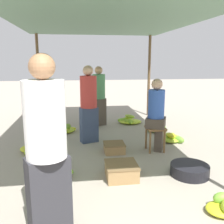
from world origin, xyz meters
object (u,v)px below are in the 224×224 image
object	(u,v)px
basin_black	(190,170)
banana_pile_left_2	(42,135)
banana_pile_left_3	(65,130)
shopper_walking_mid	(99,95)
banana_pile_right_0	(159,129)
banana_pile_left_1	(34,147)
shopper_walking_far	(89,103)
vendor_seated	(157,114)
banana_pile_right_2	(129,121)
banana_pile_left_0	(53,170)
vendor_foreground	(46,147)
banana_pile_right_1	(172,138)
crate_near	(114,148)
crate_mid	(121,171)
stool	(155,132)

from	to	relation	value
basin_black	banana_pile_left_2	bearing A→B (deg)	137.62
banana_pile_left_3	shopper_walking_mid	world-z (taller)	shopper_walking_mid
basin_black	banana_pile_right_0	distance (m)	2.30
banana_pile_left_1	shopper_walking_far	size ratio (longest dim) A/B	0.37
vendor_seated	banana_pile_left_3	size ratio (longest dim) A/B	2.56
shopper_walking_far	banana_pile_right_2	bearing A→B (deg)	50.82
banana_pile_left_0	banana_pile_left_3	distance (m)	2.25
banana_pile_left_1	shopper_walking_far	world-z (taller)	shopper_walking_far
vendor_seated	banana_pile_right_2	distance (m)	2.22
vendor_seated	shopper_walking_mid	distance (m)	2.22
vendor_foreground	banana_pile_left_3	distance (m)	3.69
vendor_seated	banana_pile_right_0	size ratio (longest dim) A/B	2.67
banana_pile_left_1	vendor_seated	bearing A→B (deg)	-7.79
shopper_walking_far	vendor_foreground	bearing A→B (deg)	-100.63
banana_pile_left_2	basin_black	bearing A→B (deg)	-42.38
banana_pile_right_0	shopper_walking_mid	distance (m)	1.75
banana_pile_left_0	banana_pile_left_3	size ratio (longest dim) A/B	1.18
vendor_seated	banana_pile_left_2	size ratio (longest dim) A/B	2.46
banana_pile_left_0	shopper_walking_mid	size ratio (longest dim) A/B	0.41
vendor_seated	banana_pile_left_0	xyz separation A→B (m)	(-1.84, -0.77, -0.65)
basin_black	banana_pile_right_0	xyz separation A→B (m)	(0.29, 2.28, -0.01)
banana_pile_left_3	banana_pile_right_1	bearing A→B (deg)	-24.08
banana_pile_left_3	crate_near	distance (m)	1.75
crate_mid	shopper_walking_mid	bearing A→B (deg)	90.73
crate_mid	shopper_walking_far	world-z (taller)	shopper_walking_far
banana_pile_left_3	crate_mid	bearing A→B (deg)	-70.05
banana_pile_right_2	crate_mid	distance (m)	3.25
banana_pile_left_0	banana_pile_left_1	xyz separation A→B (m)	(-0.44, 1.08, 0.01)
banana_pile_right_0	stool	bearing A→B (deg)	-111.89
stool	crate_near	xyz separation A→B (m)	(-0.77, 0.03, -0.28)
vendor_seated	banana_pile_left_3	distance (m)	2.39
banana_pile_left_0	banana_pile_left_2	xyz separation A→B (m)	(-0.40, 1.89, -0.00)
crate_near	stool	bearing A→B (deg)	-2.06
banana_pile_left_2	crate_mid	size ratio (longest dim) A/B	1.21
banana_pile_left_3	vendor_seated	bearing A→B (deg)	-40.04
banana_pile_left_1	banana_pile_right_1	world-z (taller)	banana_pile_left_1
crate_mid	banana_pile_left_2	bearing A→B (deg)	122.97
vendor_seated	banana_pile_left_0	world-z (taller)	vendor_seated
banana_pile_right_1	vendor_seated	bearing A→B (deg)	-137.09
banana_pile_left_0	crate_near	xyz separation A→B (m)	(1.05, 0.79, 0.02)
banana_pile_left_0	shopper_walking_far	distance (m)	1.76
vendor_seated	banana_pile_left_3	xyz separation A→B (m)	(-1.76, 1.48, -0.65)
shopper_walking_far	banana_pile_left_0	bearing A→B (deg)	-112.99
stool	shopper_walking_far	bearing A→B (deg)	149.63
vendor_foreground	shopper_walking_far	bearing A→B (deg)	79.37
banana_pile_left_1	shopper_walking_mid	distance (m)	2.34
vendor_foreground	crate_mid	distance (m)	1.62
banana_pile_left_2	banana_pile_right_1	world-z (taller)	banana_pile_right_1
crate_near	shopper_walking_far	size ratio (longest dim) A/B	0.24
vendor_seated	banana_pile_right_0	xyz separation A→B (m)	(0.46, 1.19, -0.64)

